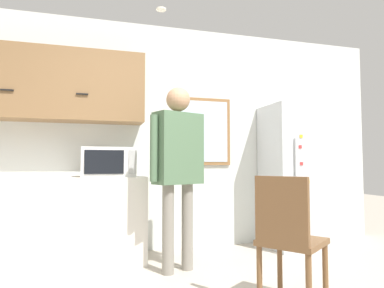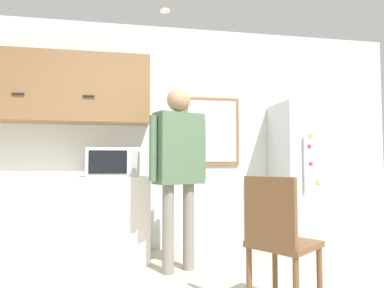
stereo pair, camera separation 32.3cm
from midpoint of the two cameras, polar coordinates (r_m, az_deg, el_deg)
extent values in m
cube|color=silver|center=(4.17, -2.51, 1.32)|extent=(6.00, 0.06, 2.70)
cube|color=silver|center=(3.86, -20.09, -11.66)|extent=(2.01, 0.65, 0.88)
cube|color=olive|center=(4.04, -19.33, 8.82)|extent=(2.01, 0.36, 0.76)
cube|color=black|center=(3.91, -24.94, 7.64)|extent=(0.12, 0.01, 0.01)
cube|color=black|center=(3.80, -14.53, 7.76)|extent=(0.12, 0.01, 0.01)
cube|color=white|center=(3.67, -10.47, -2.98)|extent=(0.53, 0.38, 0.30)
cube|color=black|center=(3.48, -11.27, -2.96)|extent=(0.37, 0.01, 0.23)
cube|color=#B2B2B2|center=(3.48, -6.78, -3.00)|extent=(0.07, 0.01, 0.24)
cylinder|color=gray|center=(3.28, -1.11, -13.92)|extent=(0.11, 0.11, 0.82)
cylinder|color=gray|center=(3.40, 2.21, -13.54)|extent=(0.11, 0.11, 0.82)
cube|color=#4C6B4C|center=(3.28, 0.57, -0.74)|extent=(0.51, 0.38, 0.68)
sphere|color=tan|center=(3.34, 0.56, 7.40)|extent=(0.23, 0.23, 0.23)
cylinder|color=#4C6B4C|center=(3.14, -3.61, -0.70)|extent=(0.07, 0.07, 0.61)
cylinder|color=#4C6B4C|center=(3.44, 4.39, -0.92)|extent=(0.07, 0.07, 0.61)
cube|color=silver|center=(4.38, 20.46, -5.03)|extent=(0.70, 0.63, 1.73)
cylinder|color=silver|center=(3.99, 20.50, -3.22)|extent=(0.02, 0.02, 0.61)
cube|color=yellow|center=(4.06, 21.32, 1.37)|extent=(0.04, 0.01, 0.04)
cube|color=yellow|center=(4.09, 22.44, -5.93)|extent=(0.04, 0.01, 0.04)
cube|color=red|center=(4.04, 21.19, -0.34)|extent=(0.04, 0.01, 0.04)
cube|color=red|center=(4.05, 21.40, -3.07)|extent=(0.04, 0.01, 0.04)
cube|color=brown|center=(2.60, 18.69, -15.54)|extent=(0.57, 0.57, 0.04)
cylinder|color=brown|center=(2.75, 23.92, -19.87)|extent=(0.04, 0.04, 0.44)
cylinder|color=brown|center=(2.88, 17.01, -19.20)|extent=(0.04, 0.04, 0.44)
cylinder|color=brown|center=(2.59, 13.31, -21.12)|extent=(0.04, 0.04, 0.44)
cube|color=brown|center=(2.39, 16.69, -10.66)|extent=(0.25, 0.33, 0.45)
cube|color=olive|center=(4.25, 5.48, 2.13)|extent=(0.69, 0.04, 0.84)
cube|color=silver|center=(4.23, 5.56, 2.16)|extent=(0.61, 0.01, 0.76)
cylinder|color=white|center=(3.99, -2.07, 21.37)|extent=(0.11, 0.11, 0.01)
camera|label=1|loc=(0.16, -87.14, -0.16)|focal=32.00mm
camera|label=2|loc=(0.16, 92.86, 0.16)|focal=32.00mm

